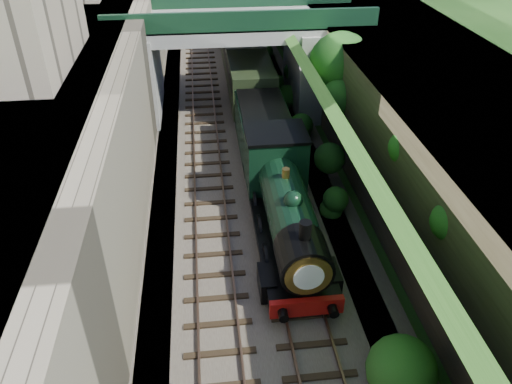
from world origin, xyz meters
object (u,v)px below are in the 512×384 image
at_px(tender, 263,135).
at_px(locomotive, 285,207).
at_px(tree, 341,66).
at_px(road_bridge, 246,50).

bearing_deg(tender, locomotive, -90.00).
xyz_separation_m(tree, locomotive, (-4.71, -9.53, -2.75)).
bearing_deg(tree, road_bridge, 134.15).
height_order(tree, locomotive, tree).
height_order(road_bridge, tree, road_bridge).
relative_size(locomotive, tender, 1.70).
relative_size(road_bridge, locomotive, 1.56).
xyz_separation_m(locomotive, tender, (-0.00, 7.36, -0.27)).
height_order(road_bridge, tender, road_bridge).
distance_m(road_bridge, tender, 7.70).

